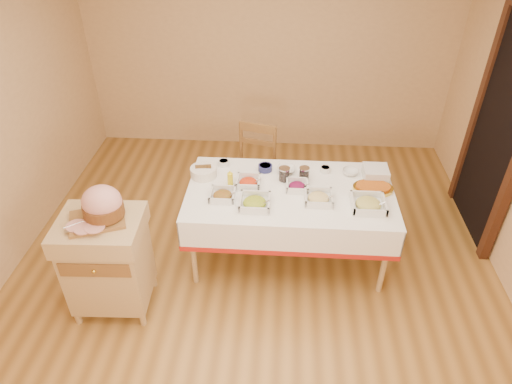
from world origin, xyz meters
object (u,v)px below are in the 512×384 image
preserve_jar_left (284,175)px  preserve_jar_right (304,174)px  brass_platter (373,188)px  butcher_cart (107,259)px  bread_basket (204,172)px  dining_table (290,205)px  dining_chair (253,170)px  ham_on_board (102,206)px  mustard_bottle (230,179)px  plate_stack (375,173)px

preserve_jar_left → preserve_jar_right: 0.18m
brass_platter → preserve_jar_right: bearing=167.9°
butcher_cart → bread_basket: bearing=53.9°
dining_table → dining_chair: dining_chair is taller
butcher_cart → dining_chair: 1.80m
preserve_jar_right → brass_platter: size_ratio=0.34×
dining_table → preserve_jar_left: preserve_jar_left is taller
ham_on_board → preserve_jar_right: size_ratio=3.49×
dining_chair → bread_basket: size_ratio=3.97×
butcher_cart → brass_platter: bearing=19.5°
mustard_bottle → plate_stack: 1.32m
dining_chair → preserve_jar_left: 0.73m
butcher_cart → ham_on_board: ham_on_board is taller
dining_chair → plate_stack: dining_chair is taller
butcher_cart → bread_basket: 1.14m
preserve_jar_left → bread_basket: 0.74m
dining_table → bread_basket: bread_basket is taller
preserve_jar_right → plate_stack: size_ratio=0.55×
ham_on_board → mustard_bottle: ham_on_board is taller
preserve_jar_left → brass_platter: 0.79m
dining_table → plate_stack: (0.77, 0.24, 0.22)m
butcher_cart → dining_chair: bearing=53.5°
preserve_jar_left → plate_stack: preserve_jar_left is taller
dining_table → preserve_jar_left: size_ratio=14.14×
bread_basket → preserve_jar_right: bearing=0.5°
butcher_cart → mustard_bottle: size_ratio=5.86×
dining_chair → preserve_jar_left: dining_chair is taller
ham_on_board → preserve_jar_left: size_ratio=3.29×
butcher_cart → dining_chair: (1.07, 1.44, -0.02)m
mustard_bottle → bread_basket: 0.29m
butcher_cart → brass_platter: size_ratio=2.58×
butcher_cart → ham_on_board: size_ratio=2.14×
dining_table → dining_chair: 0.83m
butcher_cart → ham_on_board: (0.04, 0.03, 0.51)m
dining_chair → brass_platter: size_ratio=2.72×
preserve_jar_left → preserve_jar_right: size_ratio=1.06×
dining_chair → ham_on_board: bearing=-126.0°
bread_basket → brass_platter: 1.53m
mustard_bottle → plate_stack: size_ratio=0.70×
preserve_jar_left → dining_table: bearing=-69.7°
ham_on_board → dining_chair: bearing=54.0°
preserve_jar_right → bread_basket: bearing=-179.5°
ham_on_board → mustard_bottle: 1.15m
dining_table → brass_platter: (0.72, 0.06, 0.18)m
dining_chair → preserve_jar_left: (0.32, -0.57, 0.32)m
ham_on_board → bread_basket: 1.08m
dining_table → ham_on_board: 1.62m
butcher_cart → dining_chair: dining_chair is taller
preserve_jar_left → mustard_bottle: 0.49m
preserve_jar_right → brass_platter: (0.60, -0.13, -0.03)m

